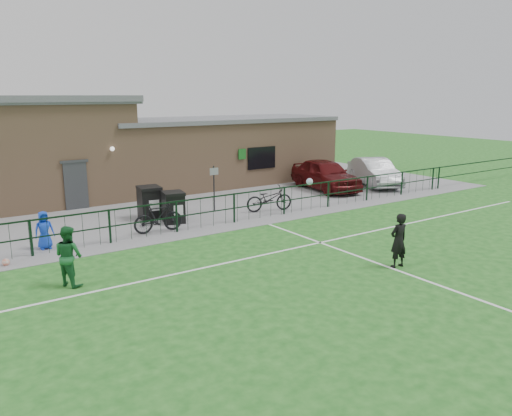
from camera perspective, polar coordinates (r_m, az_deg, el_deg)
ground at (r=13.38m, az=12.34°, el=-9.41°), size 90.00×90.00×0.00m
paving_strip at (r=24.24m, az=-11.41°, el=0.72°), size 34.00×13.00×0.02m
pitch_line_touch at (r=19.25m, az=-4.71°, el=-2.23°), size 28.00×0.10×0.01m
pitch_line_mid at (r=16.19m, az=2.00°, el=-5.13°), size 28.00×0.10×0.01m
pitch_line_perp at (r=14.82m, az=17.72°, el=-7.49°), size 0.10×16.00×0.01m
perimeter_fence at (r=19.28m, az=-5.04°, el=-0.39°), size 28.00×0.10×1.20m
wheelie_bin_left at (r=20.87m, az=-12.07°, el=0.51°), size 0.93×1.03×1.24m
wheelie_bin_right at (r=20.04m, az=-9.42°, el=-0.02°), size 0.91×0.99×1.15m
sign_post at (r=21.63m, az=-4.82°, el=2.21°), size 0.08×0.08×2.00m
car_maroon at (r=26.84m, az=7.94°, el=3.81°), size 2.67×5.04×1.63m
car_silver at (r=28.65m, az=13.38°, el=4.03°), size 3.36×4.81×1.50m
bicycle_d at (r=18.71m, az=-11.12°, el=-1.06°), size 1.89×0.65×1.12m
bicycle_e at (r=21.70m, az=1.51°, el=1.08°), size 2.20×1.19×1.10m
spectator_child at (r=17.79m, az=-23.05°, el=-2.34°), size 0.64×0.43×1.27m
goalkeeper_kick at (r=15.27m, az=15.69°, el=-3.40°), size 1.26×3.41×2.32m
outfield_player at (r=14.19m, az=-20.63°, el=-5.13°), size 0.92×0.99×1.64m
ball_ground at (r=16.72m, az=-26.67°, el=-5.56°), size 0.22×0.22×0.22m
clubhouse at (r=26.37m, az=-15.98°, el=6.32°), size 24.25×5.40×4.96m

